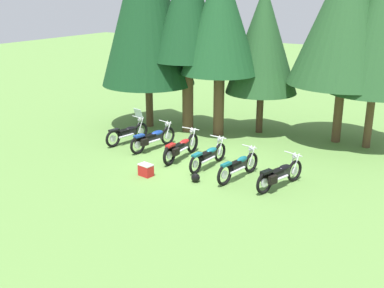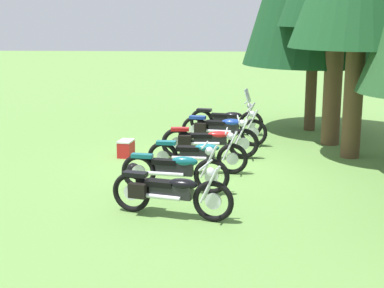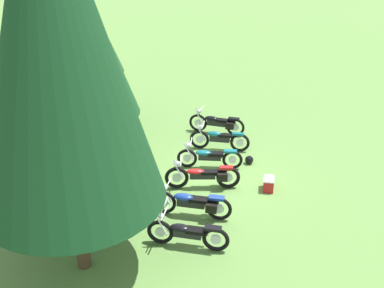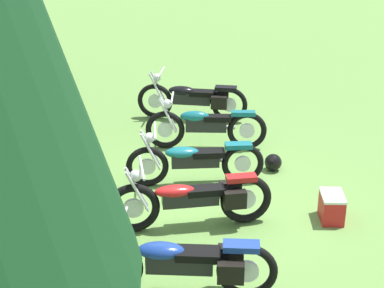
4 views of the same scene
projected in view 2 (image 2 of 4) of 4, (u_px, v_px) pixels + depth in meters
ground_plane at (203, 165)px, 13.88m from camera, size 80.00×80.00×0.00m
motorcycle_0 at (227, 119)px, 17.24m from camera, size 0.75×2.20×1.37m
motorcycle_1 at (222, 128)px, 15.89m from camera, size 0.88×2.36×1.03m
motorcycle_2 at (208, 140)px, 14.37m from camera, size 0.76×2.42×1.04m
motorcycle_3 at (198, 154)px, 13.09m from camera, size 0.70×2.28×1.00m
motorcycle_4 at (175, 170)px, 11.73m from camera, size 0.64×2.24×1.02m
motorcycle_5 at (169, 191)px, 10.30m from camera, size 0.96×2.23×1.02m
picnic_cooler at (126, 148)px, 14.61m from camera, size 0.53×0.40×0.42m
dropped_helmet at (133, 170)px, 12.90m from camera, size 0.30×0.30×0.30m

